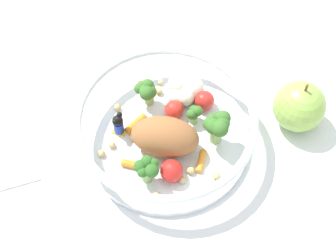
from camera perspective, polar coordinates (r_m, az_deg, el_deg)
name	(u,v)px	position (r m, az deg, el deg)	size (l,w,h in m)	color
ground_plane	(165,136)	(0.73, -0.40, -1.20)	(2.40, 2.40, 0.00)	white
food_container	(170,124)	(0.70, 0.27, 0.22)	(0.26, 0.26, 0.07)	white
loose_apple	(299,106)	(0.73, 14.99, 2.24)	(0.08, 0.08, 0.09)	#8CB74C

